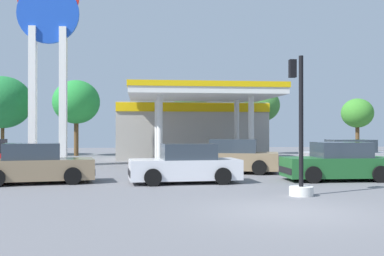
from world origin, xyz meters
The scene contains 14 objects.
ground_plane centered at (0.00, 0.00, 0.00)m, with size 90.00×90.00×0.00m, color slate.
gas_station centered at (-0.08, 21.13, 2.37)m, with size 10.53×12.43×4.66m.
station_pole_sign centered at (-9.00, 15.92, 7.28)m, with size 3.52×0.56×11.66m.
car_0 centered at (0.67, 10.64, 0.74)m, with size 4.93×3.10×1.64m.
car_3 centered at (-7.75, 7.10, 0.71)m, with size 4.61×2.55×1.56m.
car_4 centered at (6.71, 10.83, 0.72)m, with size 4.61×2.33×1.60m.
car_5 centered at (-1.96, 6.60, 0.70)m, with size 4.41×2.20×1.54m.
car_6 centered at (4.38, 6.76, 0.71)m, with size 4.45×2.10×1.58m.
traffic_signal_0 centered at (1.29, 2.64, 1.25)m, with size 0.75×0.75×4.40m.
tree_0 centered at (-14.82, 27.41, 4.36)m, with size 4.65×4.65×6.48m.
tree_1 centered at (-8.92, 27.06, 4.39)m, with size 3.83×3.83×6.20m.
tree_2 centered at (0.58, 27.86, 3.94)m, with size 3.01×3.01×5.45m.
tree_3 centered at (6.90, 27.95, 4.27)m, with size 3.13×3.13×5.73m.
tree_4 centered at (16.59, 29.79, 3.69)m, with size 2.98×2.98×5.09m.
Camera 1 is at (-3.71, -11.32, 2.04)m, focal length 42.97 mm.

